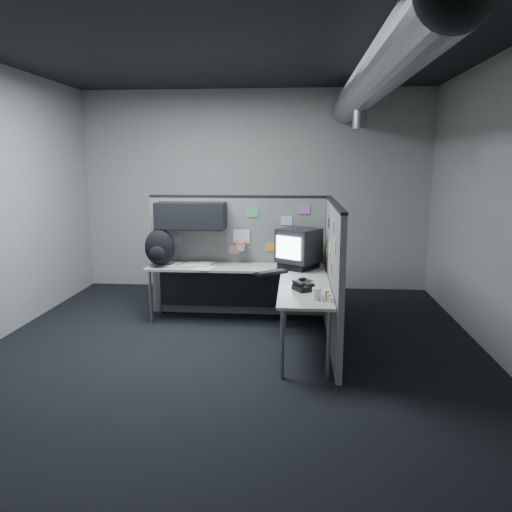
# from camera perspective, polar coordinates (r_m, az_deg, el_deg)

# --- Properties ---
(room) EXTENTS (5.62, 5.62, 3.22)m
(room) POSITION_cam_1_polar(r_m,az_deg,el_deg) (5.33, 3.39, 11.00)
(room) COLOR black
(room) RESTS_ON ground
(partition_back) EXTENTS (2.44, 0.42, 1.63)m
(partition_back) POSITION_cam_1_polar(r_m,az_deg,el_deg) (6.71, -3.41, 1.51)
(partition_back) COLOR slate
(partition_back) RESTS_ON ground
(partition_right) EXTENTS (0.07, 2.23, 1.63)m
(partition_right) POSITION_cam_1_polar(r_m,az_deg,el_deg) (5.69, 8.78, -2.09)
(partition_right) COLOR slate
(partition_right) RESTS_ON ground
(desk) EXTENTS (2.31, 2.11, 0.73)m
(desk) POSITION_cam_1_polar(r_m,az_deg,el_deg) (6.22, -0.40, -2.81)
(desk) COLOR #A19F91
(desk) RESTS_ON ground
(monitor) EXTENTS (0.62, 0.62, 0.51)m
(monitor) POSITION_cam_1_polar(r_m,az_deg,el_deg) (6.33, 4.90, 0.91)
(monitor) COLOR black
(monitor) RESTS_ON desk
(keyboard) EXTENTS (0.42, 0.37, 0.04)m
(keyboard) POSITION_cam_1_polar(r_m,az_deg,el_deg) (6.05, 1.75, -1.90)
(keyboard) COLOR black
(keyboard) RESTS_ON desk
(mouse) EXTENTS (0.26, 0.25, 0.04)m
(mouse) POSITION_cam_1_polar(r_m,az_deg,el_deg) (5.72, 5.33, -2.71)
(mouse) COLOR black
(mouse) RESTS_ON desk
(phone) EXTENTS (0.26, 0.27, 0.10)m
(phone) POSITION_cam_1_polar(r_m,az_deg,el_deg) (5.30, 5.43, -3.55)
(phone) COLOR black
(phone) RESTS_ON desk
(bottles) EXTENTS (0.12, 0.17, 0.08)m
(bottles) POSITION_cam_1_polar(r_m,az_deg,el_deg) (4.96, 8.14, -4.66)
(bottles) COLOR silver
(bottles) RESTS_ON desk
(cup) EXTENTS (0.10, 0.10, 0.12)m
(cup) POSITION_cam_1_polar(r_m,az_deg,el_deg) (4.96, 6.94, -4.30)
(cup) COLOR white
(cup) RESTS_ON desk
(papers) EXTENTS (0.75, 0.56, 0.01)m
(papers) POSITION_cam_1_polar(r_m,az_deg,el_deg) (6.59, -7.29, -1.02)
(papers) COLOR white
(papers) RESTS_ON desk
(backpack) EXTENTS (0.46, 0.45, 0.48)m
(backpack) POSITION_cam_1_polar(r_m,az_deg,el_deg) (6.60, -10.96, 0.90)
(backpack) COLOR black
(backpack) RESTS_ON desk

